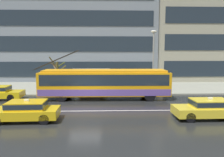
{
  "coord_description": "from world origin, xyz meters",
  "views": [
    {
      "loc": [
        1.57,
        -17.37,
        4.26
      ],
      "look_at": [
        2.29,
        4.14,
        1.8
      ],
      "focal_mm": 35.8,
      "sensor_mm": 36.0,
      "label": 1
    }
  ],
  "objects_px": {
    "bus_shelter": "(91,74)",
    "street_tree_bare": "(57,74)",
    "trolleybus": "(105,83)",
    "pedestrian_approaching_curb": "(102,82)",
    "taxi_oncoming_near": "(25,110)",
    "pedestrian_at_shelter": "(59,78)",
    "taxi_oncoming_far": "(208,108)",
    "pedestrian_walking_past": "(81,76)",
    "street_lamp": "(153,56)"
  },
  "relations": [
    {
      "from": "pedestrian_at_shelter",
      "to": "street_lamp",
      "type": "distance_m",
      "value": 10.07
    },
    {
      "from": "pedestrian_approaching_curb",
      "to": "street_lamp",
      "type": "relative_size",
      "value": 0.25
    },
    {
      "from": "pedestrian_approaching_curb",
      "to": "pedestrian_walking_past",
      "type": "distance_m",
      "value": 2.31
    },
    {
      "from": "street_tree_bare",
      "to": "bus_shelter",
      "type": "bearing_deg",
      "value": -5.21
    },
    {
      "from": "trolleybus",
      "to": "pedestrian_approaching_curb",
      "type": "distance_m",
      "value": 3.67
    },
    {
      "from": "taxi_oncoming_near",
      "to": "pedestrian_walking_past",
      "type": "distance_m",
      "value": 10.66
    },
    {
      "from": "trolleybus",
      "to": "pedestrian_at_shelter",
      "type": "relative_size",
      "value": 6.18
    },
    {
      "from": "pedestrian_approaching_curb",
      "to": "pedestrian_walking_past",
      "type": "bearing_deg",
      "value": 179.36
    },
    {
      "from": "pedestrian_at_shelter",
      "to": "pedestrian_approaching_curb",
      "type": "xyz_separation_m",
      "value": [
        4.35,
        1.2,
        -0.65
      ]
    },
    {
      "from": "street_lamp",
      "to": "pedestrian_walking_past",
      "type": "bearing_deg",
      "value": 173.39
    },
    {
      "from": "pedestrian_walking_past",
      "to": "street_tree_bare",
      "type": "distance_m",
      "value": 2.57
    },
    {
      "from": "taxi_oncoming_near",
      "to": "bus_shelter",
      "type": "bearing_deg",
      "value": 69.98
    },
    {
      "from": "taxi_oncoming_near",
      "to": "pedestrian_at_shelter",
      "type": "height_order",
      "value": "pedestrian_at_shelter"
    },
    {
      "from": "taxi_oncoming_far",
      "to": "pedestrian_walking_past",
      "type": "xyz_separation_m",
      "value": [
        -9.31,
        10.18,
        1.07
      ]
    },
    {
      "from": "bus_shelter",
      "to": "street_tree_bare",
      "type": "height_order",
      "value": "street_tree_bare"
    },
    {
      "from": "street_lamp",
      "to": "bus_shelter",
      "type": "bearing_deg",
      "value": 176.31
    },
    {
      "from": "trolleybus",
      "to": "bus_shelter",
      "type": "distance_m",
      "value": 3.52
    },
    {
      "from": "pedestrian_at_shelter",
      "to": "street_tree_bare",
      "type": "xyz_separation_m",
      "value": [
        -0.4,
        1.09,
        0.31
      ]
    },
    {
      "from": "taxi_oncoming_near",
      "to": "pedestrian_at_shelter",
      "type": "xyz_separation_m",
      "value": [
        0.3,
        9.1,
        1.04
      ]
    },
    {
      "from": "bus_shelter",
      "to": "street_lamp",
      "type": "distance_m",
      "value": 6.83
    },
    {
      "from": "trolleybus",
      "to": "pedestrian_walking_past",
      "type": "xyz_separation_m",
      "value": [
        -2.57,
        3.65,
        0.26
      ]
    },
    {
      "from": "taxi_oncoming_far",
      "to": "bus_shelter",
      "type": "relative_size",
      "value": 1.06
    },
    {
      "from": "trolleybus",
      "to": "pedestrian_approaching_curb",
      "type": "bearing_deg",
      "value": 95.67
    },
    {
      "from": "pedestrian_approaching_curb",
      "to": "pedestrian_walking_past",
      "type": "height_order",
      "value": "pedestrian_walking_past"
    },
    {
      "from": "taxi_oncoming_near",
      "to": "pedestrian_at_shelter",
      "type": "distance_m",
      "value": 9.16
    },
    {
      "from": "pedestrian_at_shelter",
      "to": "taxi_oncoming_far",
      "type": "bearing_deg",
      "value": -38.03
    },
    {
      "from": "trolleybus",
      "to": "street_tree_bare",
      "type": "bearing_deg",
      "value": 145.48
    },
    {
      "from": "bus_shelter",
      "to": "taxi_oncoming_near",
      "type": "bearing_deg",
      "value": -110.02
    },
    {
      "from": "pedestrian_approaching_curb",
      "to": "pedestrian_at_shelter",
      "type": "bearing_deg",
      "value": -164.64
    },
    {
      "from": "pedestrian_at_shelter",
      "to": "street_tree_bare",
      "type": "distance_m",
      "value": 1.2
    },
    {
      "from": "street_tree_bare",
      "to": "street_lamp",
      "type": "bearing_deg",
      "value": -4.24
    },
    {
      "from": "bus_shelter",
      "to": "pedestrian_walking_past",
      "type": "relative_size",
      "value": 2.06
    },
    {
      "from": "trolleybus",
      "to": "bus_shelter",
      "type": "height_order",
      "value": "trolleybus"
    },
    {
      "from": "pedestrian_walking_past",
      "to": "street_tree_bare",
      "type": "height_order",
      "value": "street_tree_bare"
    },
    {
      "from": "taxi_oncoming_near",
      "to": "street_lamp",
      "type": "distance_m",
      "value": 14.21
    },
    {
      "from": "taxi_oncoming_far",
      "to": "pedestrian_at_shelter",
      "type": "height_order",
      "value": "pedestrian_at_shelter"
    },
    {
      "from": "pedestrian_at_shelter",
      "to": "pedestrian_approaching_curb",
      "type": "relative_size",
      "value": 1.24
    },
    {
      "from": "pedestrian_approaching_curb",
      "to": "taxi_oncoming_near",
      "type": "bearing_deg",
      "value": -114.34
    },
    {
      "from": "pedestrian_at_shelter",
      "to": "pedestrian_approaching_curb",
      "type": "height_order",
      "value": "pedestrian_at_shelter"
    },
    {
      "from": "pedestrian_at_shelter",
      "to": "bus_shelter",
      "type": "bearing_deg",
      "value": 12.91
    },
    {
      "from": "taxi_oncoming_near",
      "to": "bus_shelter",
      "type": "relative_size",
      "value": 1.05
    },
    {
      "from": "taxi_oncoming_near",
      "to": "pedestrian_approaching_curb",
      "type": "bearing_deg",
      "value": 65.66
    },
    {
      "from": "bus_shelter",
      "to": "pedestrian_approaching_curb",
      "type": "height_order",
      "value": "bus_shelter"
    },
    {
      "from": "pedestrian_at_shelter",
      "to": "street_lamp",
      "type": "xyz_separation_m",
      "value": [
        9.81,
        0.33,
        2.23
      ]
    },
    {
      "from": "bus_shelter",
      "to": "pedestrian_at_shelter",
      "type": "distance_m",
      "value": 3.38
    },
    {
      "from": "taxi_oncoming_near",
      "to": "pedestrian_at_shelter",
      "type": "bearing_deg",
      "value": 88.1
    },
    {
      "from": "bus_shelter",
      "to": "street_lamp",
      "type": "bearing_deg",
      "value": -3.69
    },
    {
      "from": "street_lamp",
      "to": "taxi_oncoming_near",
      "type": "bearing_deg",
      "value": -137.0
    },
    {
      "from": "taxi_oncoming_far",
      "to": "street_lamp",
      "type": "bearing_deg",
      "value": 100.04
    },
    {
      "from": "bus_shelter",
      "to": "street_tree_bare",
      "type": "distance_m",
      "value": 3.71
    }
  ]
}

